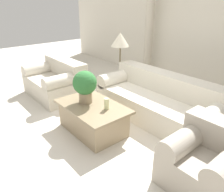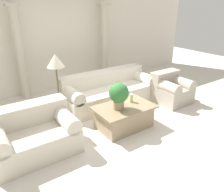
{
  "view_description": "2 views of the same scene",
  "coord_description": "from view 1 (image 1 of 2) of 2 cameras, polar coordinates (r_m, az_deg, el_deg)",
  "views": [
    {
      "loc": [
        2.7,
        -2.13,
        2.03
      ],
      "look_at": [
        0.03,
        0.11,
        0.48
      ],
      "focal_mm": 35.0,
      "sensor_mm": 36.0,
      "label": 1
    },
    {
      "loc": [
        -2.35,
        -3.49,
        2.4
      ],
      "look_at": [
        0.1,
        0.08,
        0.54
      ],
      "focal_mm": 35.0,
      "sensor_mm": 36.0,
      "label": 2
    }
  ],
  "objects": [
    {
      "name": "column_left",
      "position": [
        5.99,
        9.62,
        15.91
      ],
      "size": [
        0.31,
        0.31,
        2.39
      ],
      "color": "beige",
      "rests_on": "ground_plane"
    },
    {
      "name": "coffee_table",
      "position": [
        3.62,
        -5.03,
        -5.67
      ],
      "size": [
        1.2,
        0.77,
        0.47
      ],
      "color": "#998466",
      "rests_on": "ground_plane"
    },
    {
      "name": "pillar_candle",
      "position": [
        3.34,
        -1.43,
        -2.04
      ],
      "size": [
        0.07,
        0.07,
        0.18
      ],
      "color": "beige",
      "rests_on": "coffee_table"
    },
    {
      "name": "floor_lamp",
      "position": [
        4.74,
        2.16,
        13.55
      ],
      "size": [
        0.39,
        0.39,
        1.4
      ],
      "color": "brown",
      "rests_on": "ground_plane"
    },
    {
      "name": "wall_back",
      "position": [
        5.54,
        21.84,
        17.94
      ],
      "size": [
        10.0,
        0.06,
        3.2
      ],
      "color": "silver",
      "rests_on": "ground_plane"
    },
    {
      "name": "armchair",
      "position": [
        2.83,
        23.63,
        -14.84
      ],
      "size": [
        0.81,
        0.84,
        0.77
      ],
      "color": "#ADA393",
      "rests_on": "ground_plane"
    },
    {
      "name": "sofa_long",
      "position": [
        4.07,
        12.07,
        -1.28
      ],
      "size": [
        2.38,
        0.93,
        0.8
      ],
      "color": "beige",
      "rests_on": "ground_plane"
    },
    {
      "name": "loveseat",
      "position": [
        5.1,
        -14.33,
        3.9
      ],
      "size": [
        1.38,
        0.93,
        0.8
      ],
      "color": "beige",
      "rests_on": "ground_plane"
    },
    {
      "name": "potted_plant",
      "position": [
        3.5,
        -7.08,
        2.97
      ],
      "size": [
        0.39,
        0.39,
        0.54
      ],
      "color": "#937F60",
      "rests_on": "coffee_table"
    },
    {
      "name": "ground_plane",
      "position": [
        3.99,
        -1.41,
        -6.55
      ],
      "size": [
        16.0,
        16.0,
        0.0
      ],
      "primitive_type": "plane",
      "color": "silver"
    }
  ]
}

